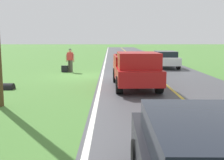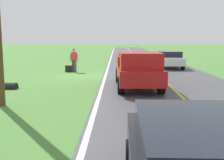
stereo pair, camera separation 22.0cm
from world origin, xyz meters
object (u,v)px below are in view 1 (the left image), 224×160
at_px(hitchhiker_walking, 70,59).
at_px(pickup_truck_passing, 136,69).
at_px(sedan_near_oncoming, 165,59).
at_px(suitcase_carried, 65,69).

bearing_deg(hitchhiker_walking, pickup_truck_passing, 122.34).
distance_m(pickup_truck_passing, sedan_near_oncoming, 10.29).
bearing_deg(suitcase_carried, hitchhiker_walking, 100.86).
xyz_separation_m(pickup_truck_passing, sedan_near_oncoming, (-3.40, -9.71, -0.21)).
bearing_deg(sedan_near_oncoming, pickup_truck_passing, 70.70).
height_order(suitcase_carried, pickup_truck_passing, pickup_truck_passing).
distance_m(hitchhiker_walking, sedan_near_oncoming, 8.20).
distance_m(suitcase_carried, sedan_near_oncoming, 8.62).
relative_size(hitchhiker_walking, pickup_truck_passing, 0.32).
xyz_separation_m(suitcase_carried, pickup_truck_passing, (-4.62, 6.59, 0.72)).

